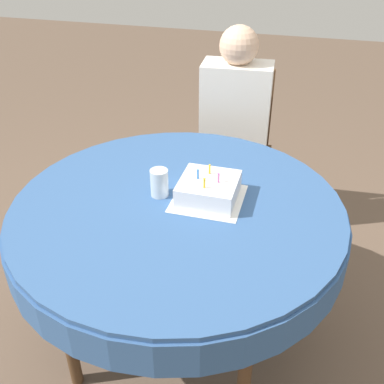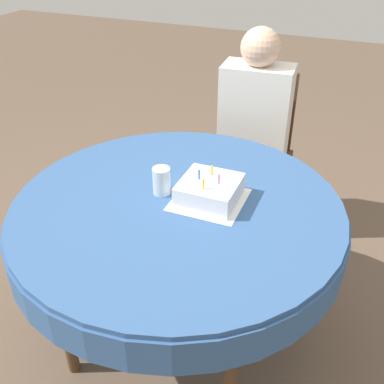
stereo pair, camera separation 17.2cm
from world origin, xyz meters
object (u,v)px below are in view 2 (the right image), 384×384
Objects in this scene: person at (254,119)px; birthday_cake at (209,190)px; chair at (255,148)px; drinking_glass at (162,181)px.

birthday_cake is (0.06, -0.88, 0.07)m from person.
chair is at bearing 94.07° from birthday_cake.
person is (0.01, -0.10, 0.23)m from chair.
person is at bearing 81.72° from drinking_glass.
chair is 1.05m from drinking_glass.
person reaches higher than birthday_cake.
birthday_cake is at bearing -89.91° from chair.
drinking_glass is at bearing -102.26° from person.
birthday_cake is at bearing 7.15° from drinking_glass.
drinking_glass is (-0.12, -1.00, 0.30)m from chair.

